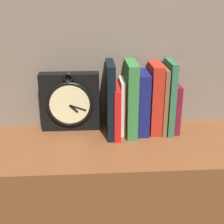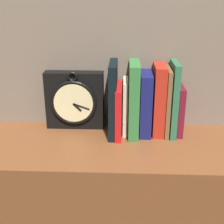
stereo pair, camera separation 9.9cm
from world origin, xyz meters
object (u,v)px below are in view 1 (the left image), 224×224
at_px(book_slot4_navy, 142,102).
at_px(book_slot6_brown, 163,100).
at_px(book_slot7_green, 169,97).
at_px(book_slot5_red, 155,98).
at_px(book_slot8_maroon, 174,107).
at_px(book_slot1_red, 116,110).
at_px(book_slot0_black, 109,99).
at_px(book_slot3_green, 131,99).
at_px(clock, 70,102).
at_px(book_slot2_cream, 122,106).

xyz_separation_m(book_slot4_navy, book_slot6_brown, (0.07, 0.00, 0.01)).
bearing_deg(book_slot7_green, book_slot5_red, 175.03).
bearing_deg(book_slot8_maroon, book_slot1_red, -174.34).
xyz_separation_m(book_slot0_black, book_slot8_maroon, (0.23, 0.02, -0.04)).
bearing_deg(book_slot0_black, book_slot5_red, 5.45).
distance_m(book_slot7_green, book_slot8_maroon, 0.05).
relative_size(book_slot1_red, book_slot7_green, 0.69).
bearing_deg(book_slot0_black, book_slot3_green, 1.95).
bearing_deg(book_slot7_green, book_slot4_navy, 179.24).
bearing_deg(book_slot1_red, book_slot4_navy, 9.52).
relative_size(clock, book_slot6_brown, 0.93).
bearing_deg(book_slot7_green, book_slot8_maroon, 15.49).
bearing_deg(book_slot8_maroon, clock, 175.70).
relative_size(book_slot2_cream, book_slot7_green, 0.75).
relative_size(book_slot0_black, book_slot5_red, 1.04).
distance_m(book_slot1_red, book_slot4_navy, 0.10).
bearing_deg(clock, book_slot8_maroon, -4.30).
bearing_deg(book_slot6_brown, book_slot3_green, -174.79).
distance_m(book_slot2_cream, book_slot4_navy, 0.07).
distance_m(clock, book_slot1_red, 0.17).
bearing_deg(book_slot7_green, book_slot0_black, -176.99).
bearing_deg(book_slot8_maroon, book_slot2_cream, 179.60).
height_order(book_slot4_navy, book_slot5_red, book_slot5_red).
bearing_deg(book_slot1_red, book_slot0_black, 172.56).
distance_m(book_slot6_brown, book_slot7_green, 0.02).
distance_m(book_slot1_red, book_slot2_cream, 0.03).
bearing_deg(book_slot8_maroon, book_slot5_red, -178.11).
xyz_separation_m(book_slot2_cream, book_slot6_brown, (0.14, -0.01, 0.02)).
distance_m(book_slot3_green, book_slot4_navy, 0.05).
relative_size(book_slot3_green, book_slot8_maroon, 1.48).
height_order(book_slot2_cream, book_slot7_green, book_slot7_green).
distance_m(book_slot4_navy, book_slot7_green, 0.10).
bearing_deg(clock, book_slot1_red, -16.90).
relative_size(book_slot1_red, book_slot8_maroon, 1.03).
xyz_separation_m(clock, book_slot5_red, (0.30, -0.03, 0.02)).
height_order(clock, book_slot0_black, book_slot0_black).
relative_size(book_slot6_brown, book_slot8_maroon, 1.36).
bearing_deg(book_slot6_brown, book_slot7_green, -5.09).
bearing_deg(book_slot1_red, book_slot6_brown, 5.55).
bearing_deg(book_slot1_red, book_slot8_maroon, 5.66).
distance_m(book_slot2_cream, book_slot7_green, 0.17).
xyz_separation_m(book_slot0_black, book_slot1_red, (0.02, -0.00, -0.04)).
bearing_deg(book_slot3_green, book_slot8_maroon, 5.45).
bearing_deg(clock, book_slot6_brown, -5.74).
bearing_deg(book_slot1_red, book_slot5_red, 7.66).
bearing_deg(book_slot6_brown, book_slot0_black, -176.08).
height_order(book_slot0_black, book_slot1_red, book_slot0_black).
height_order(book_slot2_cream, book_slot4_navy, book_slot4_navy).
height_order(book_slot3_green, book_slot8_maroon, book_slot3_green).
bearing_deg(book_slot2_cream, book_slot5_red, -1.87).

